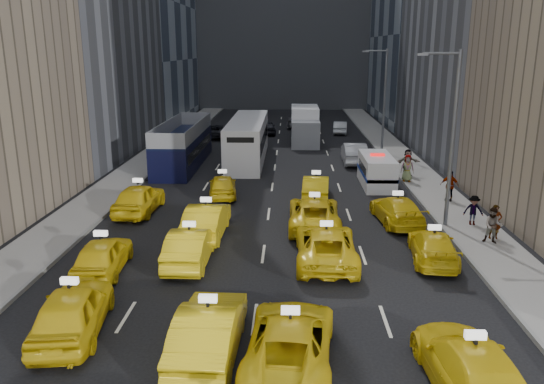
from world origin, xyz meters
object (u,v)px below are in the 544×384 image
at_px(city_bus, 248,140).
at_px(double_decker, 183,144).
at_px(nypd_van, 377,171).
at_px(pedestrian_0, 495,222).
at_px(box_truck, 305,126).

bearing_deg(city_bus, double_decker, -154.39).
bearing_deg(nypd_van, double_decker, 152.82).
xyz_separation_m(city_bus, pedestrian_0, (13.37, -18.80, -0.70)).
relative_size(city_bus, box_truck, 1.73).
bearing_deg(city_bus, nypd_van, -40.15).
bearing_deg(box_truck, double_decker, -134.36).
relative_size(nypd_van, city_bus, 0.40).
xyz_separation_m(double_decker, box_truck, (9.85, 10.53, -0.00)).
distance_m(nypd_van, pedestrian_0, 11.40).
height_order(nypd_van, city_bus, city_bus).
height_order(double_decker, box_truck, box_truck).
bearing_deg(double_decker, box_truck, 45.34).
relative_size(nypd_van, box_truck, 0.69).
bearing_deg(double_decker, nypd_van, -23.82).
distance_m(nypd_van, double_decker, 15.46).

